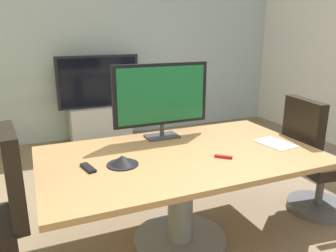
% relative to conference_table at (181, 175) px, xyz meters
% --- Properties ---
extents(wall_back_glass_partition, '(6.16, 0.10, 2.81)m').
position_rel_conference_table_xyz_m(wall_back_glass_partition, '(0.10, 3.10, 0.83)').
color(wall_back_glass_partition, '#9EB2B7').
rests_on(wall_back_glass_partition, ground).
extents(conference_table, '(2.07, 1.21, 0.76)m').
position_rel_conference_table_xyz_m(conference_table, '(0.00, 0.00, 0.00)').
color(conference_table, olive).
rests_on(conference_table, ground).
extents(office_chair_right, '(0.62, 0.60, 1.09)m').
position_rel_conference_table_xyz_m(office_chair_right, '(1.33, -0.06, -0.12)').
color(office_chair_right, '#4C4C51').
rests_on(office_chair_right, ground).
extents(tv_monitor, '(0.84, 0.18, 0.64)m').
position_rel_conference_table_xyz_m(tv_monitor, '(0.02, 0.43, 0.54)').
color(tv_monitor, '#333338').
rests_on(tv_monitor, conference_table).
extents(wall_display_unit, '(1.20, 0.36, 1.31)m').
position_rel_conference_table_xyz_m(wall_display_unit, '(-0.05, 2.74, -0.14)').
color(wall_display_unit, '#B7BABC').
rests_on(wall_display_unit, ground).
extents(conference_phone, '(0.22, 0.22, 0.07)m').
position_rel_conference_table_xyz_m(conference_phone, '(-0.46, -0.04, 0.21)').
color(conference_phone, black).
rests_on(conference_phone, conference_table).
extents(remote_control, '(0.09, 0.18, 0.02)m').
position_rel_conference_table_xyz_m(remote_control, '(-0.70, -0.02, 0.19)').
color(remote_control, black).
rests_on(remote_control, conference_table).
extents(whiteboard_marker, '(0.11, 0.10, 0.02)m').
position_rel_conference_table_xyz_m(whiteboard_marker, '(0.25, -0.20, 0.19)').
color(whiteboard_marker, red).
rests_on(whiteboard_marker, conference_table).
extents(paper_notepad, '(0.25, 0.32, 0.01)m').
position_rel_conference_table_xyz_m(paper_notepad, '(0.81, -0.10, 0.18)').
color(paper_notepad, white).
rests_on(paper_notepad, conference_table).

